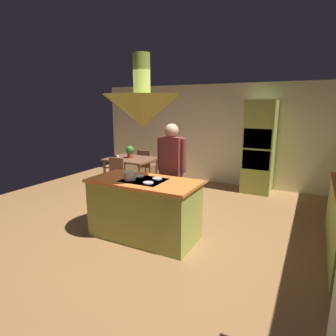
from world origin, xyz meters
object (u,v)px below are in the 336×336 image
dining_table (131,162)px  person_at_island (171,167)px  chair_by_back_wall (146,164)px  potted_plant_on_table (130,151)px  cooking_pot_on_cooktop (130,176)px  cup_on_table (118,157)px  oven_tower (259,147)px  kitchen_island (144,209)px  chair_facing_island (114,174)px

dining_table → person_at_island: 2.33m
chair_by_back_wall → potted_plant_on_table: size_ratio=2.90×
cooking_pot_on_cooktop → dining_table: bearing=124.6°
chair_by_back_wall → dining_table: bearing=90.0°
person_at_island → cup_on_table: size_ratio=19.23×
oven_tower → chair_by_back_wall: oven_tower is taller
dining_table → potted_plant_on_table: 0.27m
kitchen_island → oven_tower: bearing=71.3°
cooking_pot_on_cooktop → person_at_island: bearing=70.9°
oven_tower → cup_on_table: size_ratio=23.77×
chair_facing_island → potted_plant_on_table: potted_plant_on_table is taller
dining_table → cooking_pot_on_cooktop: 2.73m
kitchen_island → cup_on_table: size_ratio=18.61×
person_at_island → chair_facing_island: person_at_island is taller
kitchen_island → chair_by_back_wall: 3.26m
person_at_island → cooking_pot_on_cooktop: person_at_island is taller
kitchen_island → cup_on_table: bearing=135.9°
person_at_island → potted_plant_on_table: size_ratio=5.77×
cup_on_table → person_at_island: bearing=-30.0°
potted_plant_on_table → cooking_pot_on_cooktop: cooking_pot_on_cooktop is taller
chair_by_back_wall → potted_plant_on_table: 0.77m
cup_on_table → cooking_pot_on_cooktop: bearing=-48.5°
oven_tower → potted_plant_on_table: 3.06m
kitchen_island → dining_table: bearing=129.0°
dining_table → cup_on_table: bearing=-135.3°
cooking_pot_on_cooktop → cup_on_table: bearing=131.5°
chair_facing_island → cooking_pot_on_cooktop: size_ratio=4.83×
oven_tower → cooking_pot_on_cooktop: (-1.26, -3.37, -0.07)m
dining_table → potted_plant_on_table: size_ratio=3.78×
chair_by_back_wall → cup_on_table: bearing=75.7°
chair_facing_island → potted_plant_on_table: bearing=94.0°
oven_tower → potted_plant_on_table: bearing=-158.8°
chair_by_back_wall → cup_on_table: chair_by_back_wall is taller
cup_on_table → chair_facing_island: bearing=-62.8°
oven_tower → chair_by_back_wall: size_ratio=2.46×
potted_plant_on_table → cup_on_table: size_ratio=3.33×
cup_on_table → chair_by_back_wall: bearing=75.7°
chair_facing_island → chair_by_back_wall: (0.00, 1.35, 0.00)m
kitchen_island → cooking_pot_on_cooktop: (-0.16, -0.13, 0.54)m
dining_table → oven_tower: bearing=22.2°
chair_facing_island → potted_plant_on_table: size_ratio=2.90×
oven_tower → kitchen_island: bearing=-108.7°
kitchen_island → dining_table: 2.71m
oven_tower → person_at_island: (-0.98, -2.56, -0.07)m
oven_tower → person_at_island: oven_tower is taller
oven_tower → chair_facing_island: oven_tower is taller
kitchen_island → chair_facing_island: (-1.70, 1.42, 0.04)m
potted_plant_on_table → cooking_pot_on_cooktop: size_ratio=1.67×
potted_plant_on_table → oven_tower: bearing=21.2°
chair_facing_island → oven_tower: bearing=33.0°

